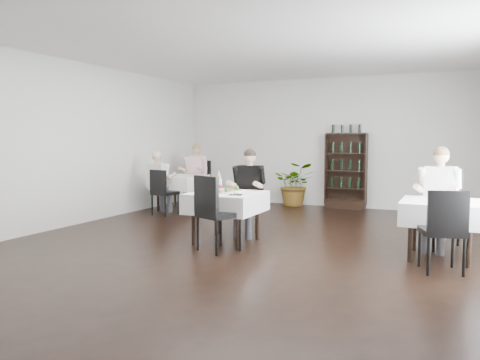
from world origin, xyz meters
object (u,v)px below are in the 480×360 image
at_px(main_table, 226,202).
at_px(potted_tree, 295,184).
at_px(wine_shelf, 346,171).
at_px(diner_main, 248,185).

xyz_separation_m(main_table, potted_tree, (-0.26, 4.20, -0.10)).
height_order(wine_shelf, diner_main, wine_shelf).
relative_size(potted_tree, diner_main, 0.73).
relative_size(main_table, diner_main, 0.72).
bearing_deg(potted_tree, main_table, -86.42).
bearing_deg(potted_tree, wine_shelf, 5.62).
relative_size(wine_shelf, main_table, 1.70).
distance_m(wine_shelf, main_table, 4.41).
bearing_deg(main_table, potted_tree, 93.58).
bearing_deg(wine_shelf, potted_tree, -174.38).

